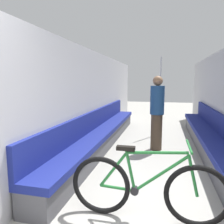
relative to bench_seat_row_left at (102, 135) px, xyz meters
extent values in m
cube|color=#B2B2B7|center=(-0.26, -0.24, 0.81)|extent=(0.10, 10.15, 2.18)
cube|color=#4C4C51|center=(0.03, 0.00, -0.11)|extent=(0.40, 5.72, 0.33)
cube|color=navy|center=(0.03, 0.00, 0.10)|extent=(0.47, 5.72, 0.10)
cube|color=navy|center=(-0.17, 0.00, 0.36)|extent=(0.07, 5.72, 0.41)
cube|color=#4C4C51|center=(2.31, 0.00, -0.11)|extent=(0.40, 5.72, 0.33)
cube|color=navy|center=(2.31, 0.00, 0.10)|extent=(0.47, 5.72, 0.10)
cube|color=navy|center=(2.51, 0.00, 0.36)|extent=(0.07, 5.72, 0.41)
torus|color=black|center=(0.70, -2.49, 0.06)|extent=(0.67, 0.06, 0.67)
torus|color=black|center=(1.73, -2.49, 0.06)|extent=(0.67, 0.06, 0.67)
cylinder|color=#237533|center=(0.89, -2.49, 0.05)|extent=(0.39, 0.03, 0.05)
cylinder|color=#237533|center=(0.84, -2.49, 0.25)|extent=(0.31, 0.03, 0.41)
cylinder|color=#237533|center=(1.04, -2.49, 0.28)|extent=(0.13, 0.03, 0.48)
cylinder|color=#237533|center=(1.36, -2.49, 0.26)|extent=(0.56, 0.03, 0.46)
cylinder|color=#237533|center=(1.31, -2.49, 0.49)|extent=(0.64, 0.03, 0.08)
cylinder|color=#237533|center=(1.68, -2.49, 0.28)|extent=(0.13, 0.03, 0.44)
cylinder|color=black|center=(1.09, -2.49, 0.04)|extent=(0.09, 0.06, 0.09)
cube|color=black|center=(0.98, -2.49, 0.51)|extent=(0.20, 0.07, 0.04)
cylinder|color=#237533|center=(1.63, -2.49, 0.58)|extent=(0.02, 0.46, 0.02)
cylinder|color=gray|center=(1.26, 1.45, -0.27)|extent=(0.08, 0.08, 0.01)
cylinder|color=silver|center=(1.26, 1.45, 0.80)|extent=(0.04, 0.04, 2.16)
cylinder|color=#473828|center=(1.23, 0.05, 0.12)|extent=(0.25, 0.25, 0.79)
cylinder|color=navy|center=(1.23, 0.05, 0.82)|extent=(0.30, 0.30, 0.61)
sphere|color=#936B4C|center=(1.23, 0.05, 1.23)|extent=(0.21, 0.21, 0.21)
camera|label=1|loc=(1.37, -4.73, 1.23)|focal=35.00mm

